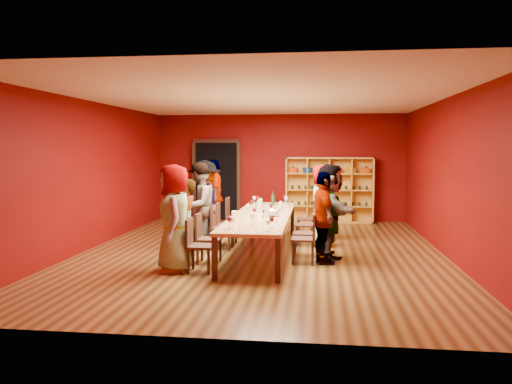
# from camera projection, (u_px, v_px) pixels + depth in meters

# --- Properties ---
(room_shell) EXTENTS (7.10, 9.10, 3.04)m
(room_shell) POSITION_uv_depth(u_px,v_px,m) (262.00, 176.00, 9.68)
(room_shell) COLOR #4E3014
(room_shell) RESTS_ON ground
(tasting_table) EXTENTS (1.10, 4.50, 0.75)m
(tasting_table) POSITION_uv_depth(u_px,v_px,m) (262.00, 217.00, 9.75)
(tasting_table) COLOR tan
(tasting_table) RESTS_ON ground
(doorway) EXTENTS (1.40, 0.17, 2.30)m
(doorway) POSITION_uv_depth(u_px,v_px,m) (217.00, 180.00, 14.31)
(doorway) COLOR black
(doorway) RESTS_ON ground
(shelving_unit) EXTENTS (2.40, 0.40, 1.80)m
(shelving_unit) POSITION_uv_depth(u_px,v_px,m) (329.00, 187.00, 13.82)
(shelving_unit) COLOR gold
(shelving_unit) RESTS_ON ground
(chair_person_left_0) EXTENTS (0.42, 0.42, 0.89)m
(chair_person_left_0) POSITION_uv_depth(u_px,v_px,m) (196.00, 242.00, 8.22)
(chair_person_left_0) COLOR black
(chair_person_left_0) RESTS_ON ground
(person_left_0) EXTENTS (0.72, 0.97, 1.78)m
(person_left_0) POSITION_uv_depth(u_px,v_px,m) (175.00, 218.00, 8.23)
(person_left_0) COLOR silver
(person_left_0) RESTS_ON ground
(chair_person_left_1) EXTENTS (0.42, 0.42, 0.89)m
(chair_person_left_1) POSITION_uv_depth(u_px,v_px,m) (205.00, 235.00, 8.86)
(chair_person_left_1) COLOR black
(chair_person_left_1) RESTS_ON ground
(person_left_1) EXTENTS (0.43, 0.57, 1.50)m
(person_left_1) POSITION_uv_depth(u_px,v_px,m) (186.00, 221.00, 8.88)
(person_left_1) COLOR #5E7FC1
(person_left_1) RESTS_ON ground
(chair_person_left_2) EXTENTS (0.42, 0.42, 0.89)m
(chair_person_left_2) POSITION_uv_depth(u_px,v_px,m) (218.00, 225.00, 10.09)
(chair_person_left_2) COLOR black
(chair_person_left_2) RESTS_ON ground
(person_left_2) EXTENTS (0.73, 0.96, 1.76)m
(person_left_2) POSITION_uv_depth(u_px,v_px,m) (199.00, 206.00, 10.10)
(person_left_2) COLOR #5684B2
(person_left_2) RESTS_ON ground
(chair_person_left_3) EXTENTS (0.42, 0.42, 0.89)m
(chair_person_left_3) POSITION_uv_depth(u_px,v_px,m) (223.00, 222.00, 10.56)
(chair_person_left_3) COLOR black
(chair_person_left_3) RESTS_ON ground
(person_left_3) EXTENTS (0.75, 1.24, 1.79)m
(person_left_3) POSITION_uv_depth(u_px,v_px,m) (205.00, 202.00, 10.57)
(person_left_3) COLOR silver
(person_left_3) RESTS_ON ground
(chair_person_left_4) EXTENTS (0.42, 0.42, 0.89)m
(chair_person_left_4) POSITION_uv_depth(u_px,v_px,m) (232.00, 214.00, 11.73)
(chair_person_left_4) COLOR black
(chair_person_left_4) RESTS_ON ground
(person_left_4) EXTENTS (0.67, 1.12, 1.79)m
(person_left_4) POSITION_uv_depth(u_px,v_px,m) (214.00, 197.00, 11.75)
(person_left_4) COLOR #5D7FC1
(person_left_4) RESTS_ON ground
(chair_person_right_1) EXTENTS (0.42, 0.42, 0.89)m
(chair_person_right_1) POSITION_uv_depth(u_px,v_px,m) (308.00, 236.00, 8.85)
(chair_person_right_1) COLOR black
(chair_person_right_1) RESTS_ON ground
(person_right_1) EXTENTS (0.67, 1.04, 1.64)m
(person_right_1) POSITION_uv_depth(u_px,v_px,m) (323.00, 218.00, 8.79)
(person_right_1) COLOR #454549
(person_right_1) RESTS_ON ground
(chair_person_right_2) EXTENTS (0.42, 0.42, 0.89)m
(chair_person_right_2) POSITION_uv_depth(u_px,v_px,m) (308.00, 230.00, 9.43)
(chair_person_right_2) COLOR black
(chair_person_right_2) RESTS_ON ground
(person_right_2) EXTENTS (0.83, 1.70, 1.76)m
(person_right_2) POSITION_uv_depth(u_px,v_px,m) (330.00, 210.00, 9.35)
(person_right_2) COLOR silver
(person_right_2) RESTS_ON ground
(chair_person_right_3) EXTENTS (0.42, 0.42, 0.89)m
(chair_person_right_3) POSITION_uv_depth(u_px,v_px,m) (309.00, 222.00, 10.48)
(chair_person_right_3) COLOR black
(chair_person_right_3) RESTS_ON ground
(person_right_3) EXTENTS (0.49, 0.85, 1.71)m
(person_right_3) POSITION_uv_depth(u_px,v_px,m) (323.00, 205.00, 10.41)
(person_right_3) COLOR #D28C96
(person_right_3) RESTS_ON ground
(chair_person_right_4) EXTENTS (0.42, 0.42, 0.89)m
(chair_person_right_4) POSITION_uv_depth(u_px,v_px,m) (310.00, 216.00, 11.35)
(chair_person_right_4) COLOR black
(chair_person_right_4) RESTS_ON ground
(person_right_4) EXTENTS (0.53, 0.67, 1.70)m
(person_right_4) POSITION_uv_depth(u_px,v_px,m) (328.00, 201.00, 11.27)
(person_right_4) COLOR #131535
(person_right_4) RESTS_ON ground
(wine_glass_0) EXTENTS (0.08, 0.08, 0.21)m
(wine_glass_0) POSITION_uv_depth(u_px,v_px,m) (234.00, 214.00, 8.72)
(wine_glass_0) COLOR silver
(wine_glass_0) RESTS_ON tasting_table
(wine_glass_1) EXTENTS (0.08, 0.08, 0.19)m
(wine_glass_1) POSITION_uv_depth(u_px,v_px,m) (251.00, 203.00, 10.64)
(wine_glass_1) COLOR silver
(wine_glass_1) RESTS_ON tasting_table
(wine_glass_2) EXTENTS (0.08, 0.08, 0.21)m
(wine_glass_2) POSITION_uv_depth(u_px,v_px,m) (275.00, 214.00, 8.73)
(wine_glass_2) COLOR silver
(wine_glass_2) RESTS_ON tasting_table
(wine_glass_3) EXTENTS (0.07, 0.07, 0.18)m
(wine_glass_3) POSITION_uv_depth(u_px,v_px,m) (248.00, 207.00, 9.89)
(wine_glass_3) COLOR silver
(wine_glass_3) RESTS_ON tasting_table
(wine_glass_4) EXTENTS (0.08, 0.08, 0.19)m
(wine_glass_4) POSITION_uv_depth(u_px,v_px,m) (272.00, 220.00, 8.04)
(wine_glass_4) COLOR silver
(wine_glass_4) RESTS_ON tasting_table
(wine_glass_5) EXTENTS (0.08, 0.08, 0.20)m
(wine_glass_5) POSITION_uv_depth(u_px,v_px,m) (280.00, 208.00, 9.62)
(wine_glass_5) COLOR silver
(wine_glass_5) RESTS_ON tasting_table
(wine_glass_6) EXTENTS (0.08, 0.08, 0.19)m
(wine_glass_6) POSITION_uv_depth(u_px,v_px,m) (268.00, 223.00, 7.75)
(wine_glass_6) COLOR silver
(wine_glass_6) RESTS_ON tasting_table
(wine_glass_7) EXTENTS (0.08, 0.08, 0.19)m
(wine_glass_7) POSITION_uv_depth(u_px,v_px,m) (271.00, 206.00, 10.00)
(wine_glass_7) COLOR silver
(wine_glass_7) RESTS_ON tasting_table
(wine_glass_8) EXTENTS (0.09, 0.09, 0.22)m
(wine_glass_8) POSITION_uv_depth(u_px,v_px,m) (285.00, 197.00, 11.55)
(wine_glass_8) COLOR silver
(wine_glass_8) RESTS_ON tasting_table
(wine_glass_9) EXTENTS (0.08, 0.08, 0.19)m
(wine_glass_9) POSITION_uv_depth(u_px,v_px,m) (232.00, 220.00, 8.04)
(wine_glass_9) COLOR silver
(wine_glass_9) RESTS_ON tasting_table
(wine_glass_10) EXTENTS (0.08, 0.08, 0.19)m
(wine_glass_10) POSITION_uv_depth(u_px,v_px,m) (261.00, 200.00, 11.05)
(wine_glass_10) COLOR silver
(wine_glass_10) RESTS_ON tasting_table
(wine_glass_11) EXTENTS (0.08, 0.08, 0.19)m
(wine_glass_11) POSITION_uv_depth(u_px,v_px,m) (257.00, 198.00, 11.63)
(wine_glass_11) COLOR silver
(wine_glass_11) RESTS_ON tasting_table
(wine_glass_12) EXTENTS (0.08, 0.08, 0.19)m
(wine_glass_12) POSITION_uv_depth(u_px,v_px,m) (254.00, 198.00, 11.51)
(wine_glass_12) COLOR silver
(wine_glass_12) RESTS_ON tasting_table
(wine_glass_13) EXTENTS (0.08, 0.08, 0.19)m
(wine_glass_13) POSITION_uv_depth(u_px,v_px,m) (281.00, 203.00, 10.47)
(wine_glass_13) COLOR silver
(wine_glass_13) RESTS_ON tasting_table
(wine_glass_14) EXTENTS (0.08, 0.08, 0.19)m
(wine_glass_14) POSITION_uv_depth(u_px,v_px,m) (286.00, 199.00, 11.45)
(wine_glass_14) COLOR silver
(wine_glass_14) RESTS_ON tasting_table
(wine_glass_15) EXTENTS (0.09, 0.09, 0.21)m
(wine_glass_15) POSITION_uv_depth(u_px,v_px,m) (276.00, 212.00, 8.93)
(wine_glass_15) COLOR silver
(wine_glass_15) RESTS_ON tasting_table
(wine_glass_16) EXTENTS (0.08, 0.08, 0.19)m
(wine_glass_16) POSITION_uv_depth(u_px,v_px,m) (254.00, 210.00, 9.30)
(wine_glass_16) COLOR silver
(wine_glass_16) RESTS_ON tasting_table
(wine_glass_17) EXTENTS (0.07, 0.07, 0.18)m
(wine_glass_17) POSITION_uv_depth(u_px,v_px,m) (236.00, 213.00, 8.94)
(wine_glass_17) COLOR silver
(wine_glass_17) RESTS_ON tasting_table
(wine_glass_18) EXTENTS (0.08, 0.08, 0.21)m
(wine_glass_18) POSITION_uv_depth(u_px,v_px,m) (252.00, 216.00, 8.40)
(wine_glass_18) COLOR silver
(wine_glass_18) RESTS_ON tasting_table
(wine_glass_19) EXTENTS (0.08, 0.08, 0.20)m
(wine_glass_19) POSITION_uv_depth(u_px,v_px,m) (230.00, 220.00, 7.99)
(wine_glass_19) COLOR silver
(wine_glass_19) RESTS_ON tasting_table
(wine_glass_20) EXTENTS (0.07, 0.07, 0.18)m
(wine_glass_20) POSITION_uv_depth(u_px,v_px,m) (251.00, 203.00, 10.66)
(wine_glass_20) COLOR silver
(wine_glass_20) RESTS_ON tasting_table
(spittoon_bowl) EXTENTS (0.33, 0.33, 0.18)m
(spittoon_bowl) POSITION_uv_depth(u_px,v_px,m) (271.00, 212.00, 9.50)
(spittoon_bowl) COLOR silver
(spittoon_bowl) RESTS_ON tasting_table
(carafe_a) EXTENTS (0.14, 0.14, 0.28)m
(carafe_a) POSITION_uv_depth(u_px,v_px,m) (259.00, 206.00, 10.11)
(carafe_a) COLOR silver
(carafe_a) RESTS_ON tasting_table
(carafe_b) EXTENTS (0.13, 0.13, 0.27)m
(carafe_b) POSITION_uv_depth(u_px,v_px,m) (267.00, 211.00, 9.31)
(carafe_b) COLOR silver
(carafe_b) RESTS_ON tasting_table
(wine_bottle) EXTENTS (0.10, 0.10, 0.32)m
(wine_bottle) POSITION_uv_depth(u_px,v_px,m) (273.00, 200.00, 11.41)
(wine_bottle) COLOR #133618
(wine_bottle) RESTS_ON tasting_table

